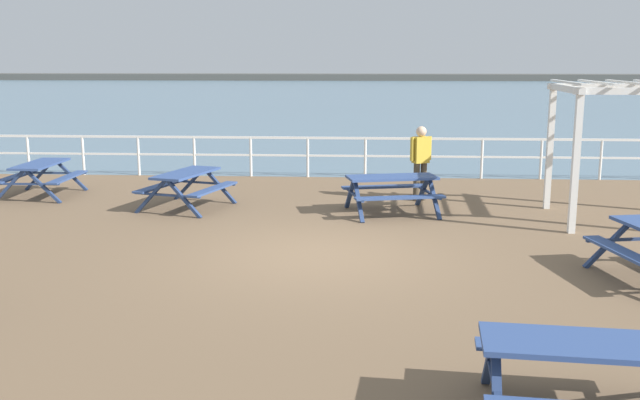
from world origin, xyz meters
name	(u,v)px	position (x,y,z in m)	size (l,w,h in m)	color
ground_plane	(318,260)	(0.00, 0.00, -0.10)	(30.00, 24.00, 0.20)	brown
sea_band	(356,95)	(0.00, 52.75, 0.00)	(142.00, 90.00, 0.01)	slate
distant_shoreline	(359,80)	(0.00, 95.75, 0.00)	(142.00, 6.00, 1.80)	#4C4C47
seaward_railing	(336,150)	(0.00, 7.75, 0.73)	(23.07, 0.07, 1.08)	white
picnic_table_near_right	(588,363)	(2.64, -5.41, 0.58)	(1.93, 1.69, 0.80)	#334C84
picnic_table_far_right	(186,181)	(-3.00, 3.50, 0.58)	(1.94, 2.14, 0.80)	#334C84
picnic_table_seaward	(41,171)	(-6.67, 4.63, 0.58)	(1.56, 1.81, 0.80)	#334C84
picnic_table_corner	(392,185)	(1.30, 3.22, 0.58)	(2.10, 1.88, 0.80)	#334C84
visitor	(421,158)	(1.98, 4.65, 0.95)	(0.48, 0.35, 1.66)	#4C4233
lattice_pergola	(624,119)	(5.65, 2.78, 2.00)	(2.54, 2.65, 2.70)	white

